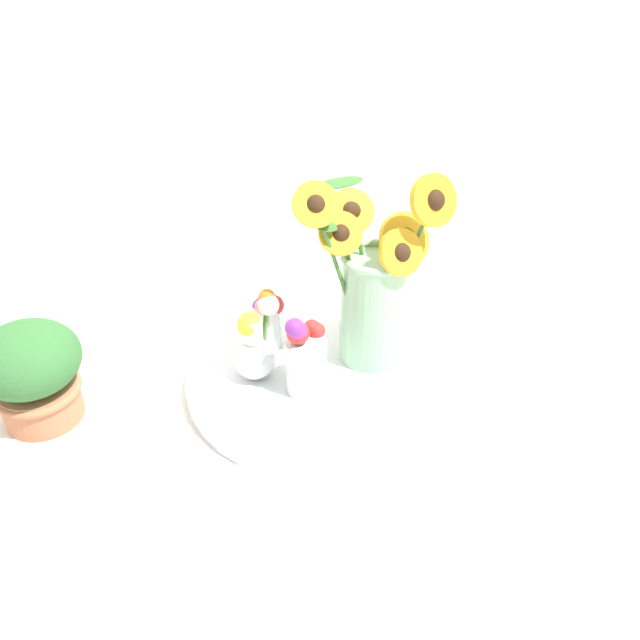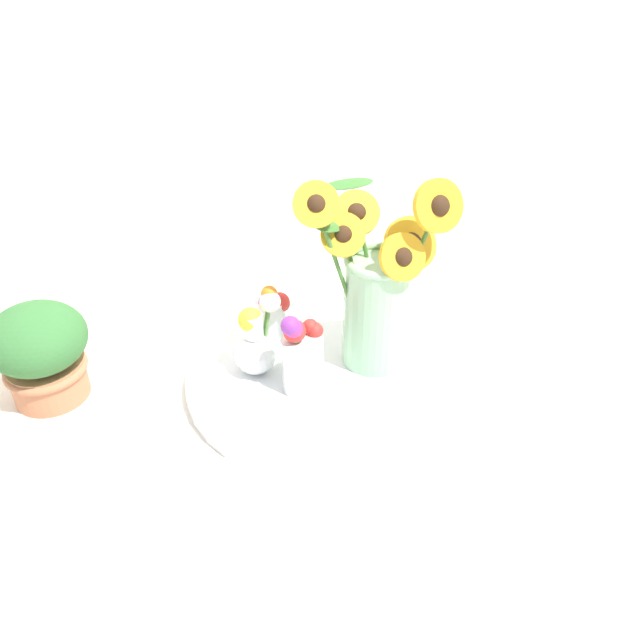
{
  "view_description": "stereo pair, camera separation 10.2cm",
  "coord_description": "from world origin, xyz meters",
  "px_view_note": "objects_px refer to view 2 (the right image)",
  "views": [
    {
      "loc": [
        -0.34,
        -0.74,
        0.7
      ],
      "look_at": [
        0.02,
        0.02,
        0.13
      ],
      "focal_mm": 35.0,
      "sensor_mm": 36.0,
      "label": 1
    },
    {
      "loc": [
        -0.25,
        -0.78,
        0.7
      ],
      "look_at": [
        0.02,
        0.02,
        0.13
      ],
      "focal_mm": 35.0,
      "sensor_mm": 36.0,
      "label": 2
    }
  ],
  "objects_px": {
    "vase_small_center": "(302,356)",
    "serving_tray": "(320,376)",
    "mason_jar_sunflowers": "(377,292)",
    "vase_bulb_right": "(256,341)",
    "vase_small_back": "(272,316)",
    "potted_plant": "(41,351)"
  },
  "relations": [
    {
      "from": "vase_small_center",
      "to": "serving_tray",
      "type": "bearing_deg",
      "value": 37.66
    },
    {
      "from": "vase_small_center",
      "to": "mason_jar_sunflowers",
      "type": "bearing_deg",
      "value": 14.62
    },
    {
      "from": "vase_bulb_right",
      "to": "vase_small_back",
      "type": "height_order",
      "value": "vase_bulb_right"
    },
    {
      "from": "vase_small_back",
      "to": "vase_small_center",
      "type": "bearing_deg",
      "value": -84.51
    },
    {
      "from": "mason_jar_sunflowers",
      "to": "vase_bulb_right",
      "type": "relative_size",
      "value": 2.27
    },
    {
      "from": "vase_small_center",
      "to": "vase_small_back",
      "type": "relative_size",
      "value": 1.3
    },
    {
      "from": "potted_plant",
      "to": "vase_small_center",
      "type": "bearing_deg",
      "value": -19.76
    },
    {
      "from": "vase_small_center",
      "to": "potted_plant",
      "type": "xyz_separation_m",
      "value": [
        -0.4,
        0.14,
        0.0
      ]
    },
    {
      "from": "vase_bulb_right",
      "to": "potted_plant",
      "type": "distance_m",
      "value": 0.35
    },
    {
      "from": "mason_jar_sunflowers",
      "to": "vase_small_back",
      "type": "height_order",
      "value": "mason_jar_sunflowers"
    },
    {
      "from": "vase_bulb_right",
      "to": "potted_plant",
      "type": "height_order",
      "value": "vase_bulb_right"
    },
    {
      "from": "vase_bulb_right",
      "to": "vase_small_back",
      "type": "distance_m",
      "value": 0.08
    },
    {
      "from": "serving_tray",
      "to": "mason_jar_sunflowers",
      "type": "height_order",
      "value": "mason_jar_sunflowers"
    },
    {
      "from": "mason_jar_sunflowers",
      "to": "vase_small_back",
      "type": "bearing_deg",
      "value": 146.21
    },
    {
      "from": "serving_tray",
      "to": "vase_small_center",
      "type": "distance_m",
      "value": 0.09
    },
    {
      "from": "vase_small_center",
      "to": "vase_bulb_right",
      "type": "distance_m",
      "value": 0.09
    },
    {
      "from": "serving_tray",
      "to": "potted_plant",
      "type": "distance_m",
      "value": 0.46
    },
    {
      "from": "mason_jar_sunflowers",
      "to": "potted_plant",
      "type": "height_order",
      "value": "mason_jar_sunflowers"
    },
    {
      "from": "vase_small_back",
      "to": "serving_tray",
      "type": "bearing_deg",
      "value": -63.26
    },
    {
      "from": "vase_small_back",
      "to": "potted_plant",
      "type": "distance_m",
      "value": 0.39
    },
    {
      "from": "vase_small_center",
      "to": "vase_small_back",
      "type": "distance_m",
      "value": 0.14
    },
    {
      "from": "vase_bulb_right",
      "to": "vase_small_back",
      "type": "relative_size",
      "value": 1.33
    }
  ]
}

